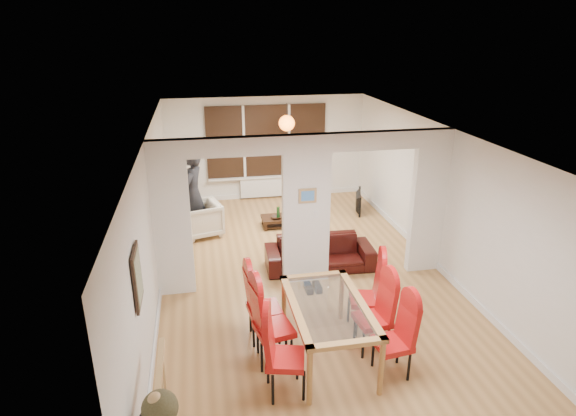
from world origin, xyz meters
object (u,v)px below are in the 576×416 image
object	(u,v)px
dining_table	(328,330)
dining_chair_rc	(366,294)
armchair	(201,219)
sofa	(320,253)
coffee_table	(284,221)
bottle	(278,212)
television	(356,201)
dining_chair_lc	(264,304)
dining_chair_lb	(274,323)
dining_chair_rb	(373,315)
bowl	(276,217)
dining_chair_ra	(393,338)
dining_chair_la	(285,353)
person	(193,193)

from	to	relation	value
dining_table	dining_chair_rc	world-z (taller)	dining_chair_rc
dining_table	armchair	size ratio (longest dim) A/B	2.18
sofa	coffee_table	distance (m)	2.10
dining_table	bottle	world-z (taller)	dining_table
television	dining_chair_lc	bearing A→B (deg)	165.53
dining_chair_lb	bottle	bearing A→B (deg)	69.01
dining_chair_rb	bowl	bearing A→B (deg)	89.99
armchair	dining_table	bearing A→B (deg)	4.36
dining_chair_lb	bottle	world-z (taller)	dining_chair_lb
dining_chair_lc	dining_chair_ra	size ratio (longest dim) A/B	1.04
dining_chair_lb	dining_chair_ra	world-z (taller)	dining_chair_lb
television	bottle	xyz separation A→B (m)	(-2.02, -0.66, 0.12)
dining_chair_la	person	distance (m)	5.19
bowl	dining_table	bearing A→B (deg)	-90.83
dining_chair_la	dining_chair_rb	distance (m)	1.45
bowl	dining_chair_rb	bearing A→B (deg)	-82.66
television	coffee_table	bearing A→B (deg)	125.31
coffee_table	dining_chair_lc	bearing A→B (deg)	-104.28
dining_chair_ra	bowl	size ratio (longest dim) A/B	4.64
sofa	bowl	size ratio (longest dim) A/B	8.58
dining_chair_lc	dining_chair_ra	distance (m)	1.81
dining_table	dining_chair_lc	xyz separation A→B (m)	(-0.77, 0.57, 0.15)
dining_chair_la	dining_chair_lb	world-z (taller)	dining_chair_lb
dining_chair_lc	television	xyz separation A→B (m)	(2.90, 4.61, -0.31)
dining_table	coffee_table	distance (m)	4.60
dining_chair_la	coffee_table	size ratio (longest dim) A/B	1.14
dining_chair_la	dining_chair_rc	xyz separation A→B (m)	(1.39, 1.09, -0.00)
dining_chair_la	sofa	xyz separation A→B (m)	(1.21, 3.07, -0.28)
television	bottle	world-z (taller)	bottle
coffee_table	bottle	distance (m)	0.30
sofa	coffee_table	size ratio (longest dim) A/B	1.98
sofa	armchair	xyz separation A→B (m)	(-2.10, 1.93, 0.08)
dining_chair_rb	person	bearing A→B (deg)	110.12
sofa	coffee_table	bearing A→B (deg)	100.34
dining_chair_lb	coffee_table	distance (m)	4.67
television	dining_chair_rc	bearing A→B (deg)	-179.29
dining_chair_la	bottle	bearing A→B (deg)	95.16
dining_chair_rb	person	xyz separation A→B (m)	(-2.33, 4.48, 0.37)
sofa	dining_chair_lb	bearing A→B (deg)	-114.29
dining_chair_rc	bowl	world-z (taller)	dining_chair_rc
person	coffee_table	distance (m)	2.11
dining_table	bowl	xyz separation A→B (m)	(0.06, 4.50, -0.15)
coffee_table	dining_chair_rc	bearing A→B (deg)	-83.55
dining_chair_rb	dining_chair_rc	world-z (taller)	dining_chair_rc
dining_table	dining_chair_rc	size ratio (longest dim) A/B	1.54
dining_chair_lc	dining_chair_rb	xyz separation A→B (m)	(1.40, -0.52, -0.01)
dining_table	sofa	distance (m)	2.57
sofa	coffee_table	world-z (taller)	sofa
armchair	bottle	distance (m)	1.68
dining_chair_lc	dining_table	bearing A→B (deg)	-42.36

